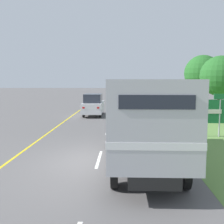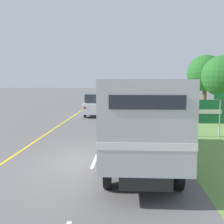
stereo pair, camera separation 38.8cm
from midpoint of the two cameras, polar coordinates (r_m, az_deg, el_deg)
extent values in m
plane|color=#5B5959|center=(11.86, -2.59, -9.91)|extent=(200.00, 200.00, 0.00)
cube|color=yellow|center=(21.65, -9.79, -2.43)|extent=(0.12, 51.65, 0.01)
cube|color=white|center=(12.13, -2.46, -9.52)|extent=(0.12, 2.60, 0.01)
cube|color=white|center=(18.54, -0.42, -3.85)|extent=(0.12, 2.60, 0.01)
cube|color=white|center=(25.05, 0.56, -1.11)|extent=(0.12, 2.60, 0.01)
cube|color=white|center=(31.60, 1.13, 0.50)|extent=(0.12, 2.60, 0.01)
cube|color=white|center=(38.16, 1.50, 1.56)|extent=(0.12, 2.60, 0.01)
cylinder|color=black|center=(15.22, 1.62, -4.26)|extent=(0.22, 1.00, 1.00)
cylinder|color=black|center=(15.32, 9.87, -4.29)|extent=(0.22, 1.00, 1.00)
cylinder|color=black|center=(8.95, 0.37, -12.11)|extent=(0.22, 1.00, 1.00)
cylinder|color=black|center=(9.11, 14.61, -11.99)|extent=(0.22, 1.00, 1.00)
cube|color=black|center=(11.65, 6.53, -6.80)|extent=(1.40, 8.63, 0.36)
cube|color=#B7B7BC|center=(10.36, 6.96, -0.38)|extent=(2.55, 6.53, 2.52)
cube|color=white|center=(10.42, 6.93, -2.79)|extent=(2.57, 6.55, 0.20)
cube|color=#232833|center=(7.04, 8.73, 1.97)|extent=(1.91, 0.03, 0.36)
cube|color=#B7B7BC|center=(14.67, 5.88, 0.47)|extent=(2.45, 2.10, 1.90)
cube|color=#283342|center=(15.70, 5.72, 1.75)|extent=(2.17, 0.03, 0.85)
cylinder|color=black|center=(27.87, -4.22, 0.34)|extent=(0.16, 0.66, 0.66)
cylinder|color=black|center=(27.72, -1.19, 0.32)|extent=(0.16, 0.66, 0.66)
cylinder|color=black|center=(25.15, -5.04, -0.35)|extent=(0.16, 0.66, 0.66)
cylinder|color=black|center=(24.98, -1.69, -0.38)|extent=(0.16, 0.66, 0.66)
cube|color=white|center=(26.37, -3.03, 1.01)|extent=(1.80, 4.46, 0.93)
cube|color=#282D38|center=(26.12, -3.08, 2.85)|extent=(1.55, 2.45, 0.79)
cube|color=red|center=(24.22, -5.09, 0.88)|extent=(0.20, 0.03, 0.14)
cube|color=red|center=(24.07, -2.12, 0.86)|extent=(0.20, 0.03, 0.14)
cylinder|color=#9E9EA3|center=(17.20, 16.68, -1.24)|extent=(0.09, 0.09, 2.21)
cylinder|color=#9E9EA3|center=(17.63, 21.59, -1.25)|extent=(0.09, 0.09, 2.21)
cube|color=#196B33|center=(17.35, 19.21, 0.08)|extent=(2.22, 0.06, 1.40)
cube|color=#196B33|center=(17.50, 21.70, 2.92)|extent=(0.71, 0.06, 0.32)
cube|color=silver|center=(17.32, 19.25, 0.06)|extent=(1.73, 0.02, 0.25)
cylinder|color=#4C3823|center=(23.31, 21.66, 0.80)|extent=(0.33, 0.33, 2.40)
sphere|color=#236023|center=(23.21, 21.92, 6.82)|extent=(3.11, 3.11, 3.11)
cylinder|color=brown|center=(31.39, 18.59, 2.41)|extent=(0.41, 0.41, 2.51)
sphere|color=#236023|center=(31.33, 18.78, 7.49)|extent=(3.82, 3.82, 3.82)
camera|label=1|loc=(0.19, -89.41, 0.07)|focal=45.00mm
camera|label=2|loc=(0.19, 90.59, -0.07)|focal=45.00mm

